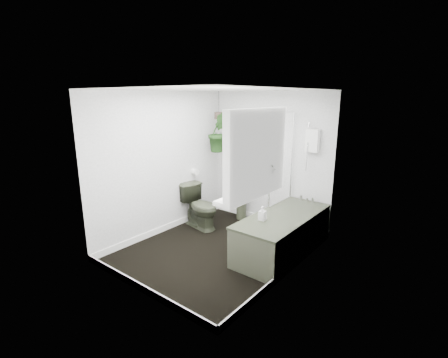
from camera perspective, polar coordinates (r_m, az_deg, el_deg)
The scene contains 22 objects.
floor at distance 4.95m, azimuth -1.10°, elevation -12.32°, with size 2.30×2.80×0.02m, color black.
ceiling at distance 4.43m, azimuth -1.25°, elevation 15.61°, with size 2.30×2.80×0.02m, color white.
wall_back at distance 5.69m, azimuth 7.91°, elevation 3.44°, with size 2.30×0.02×2.30m, color silver.
wall_front at distance 3.62m, azimuth -15.54°, elevation -3.26°, with size 2.30×0.02×2.30m, color silver.
wall_left at distance 5.35m, azimuth -10.82°, elevation 2.63°, with size 0.02×2.80×2.30m, color silver.
wall_right at distance 3.94m, azimuth 11.97°, elevation -1.60°, with size 0.02×2.80×2.30m, color silver.
skirting at distance 4.93m, azimuth -1.11°, elevation -11.69°, with size 2.30×2.80×0.10m, color white.
bathtub at distance 4.80m, azimuth 10.27°, elevation -9.48°, with size 0.72×1.72×0.58m, color #313626, non-canonical shape.
bath_screen at distance 5.08m, azimuth 10.11°, elevation 3.54°, with size 0.04×0.72×1.40m, color silver, non-canonical shape.
shower_box at distance 5.21m, azimuth 15.31°, elevation 6.54°, with size 0.20×0.10×0.35m, color white.
oval_mirror at distance 5.84m, azimuth 4.00°, elevation 7.30°, with size 0.46×0.03×0.62m, color beige.
wall_sconce at distance 6.07m, azimuth 0.79°, elevation 6.66°, with size 0.04×0.04×0.22m, color black.
toilet_roll_holder at distance 5.83m, azimuth -5.14°, elevation 1.28°, with size 0.11×0.11×0.11m, color white.
window_recess at distance 3.27m, azimuth 5.78°, elevation 4.38°, with size 0.08×1.00×0.90m, color white.
window_sill at distance 3.40m, azimuth 4.61°, elevation -2.48°, with size 0.18×1.00×0.04m, color white.
window_blinds at distance 3.29m, azimuth 5.12°, elevation 4.47°, with size 0.01×0.86×0.76m, color white.
toilet at distance 5.62m, azimuth -4.18°, elevation -4.81°, with size 0.42×0.73×0.75m, color #313626.
pedestal_sink at distance 5.94m, azimuth 3.12°, elevation -2.49°, with size 0.58×0.49×0.99m, color #313626, non-canonical shape.
sill_plant at distance 3.59m, azimuth 7.72°, elevation 0.80°, with size 0.23×0.20×0.26m, color black.
hanging_plant at distance 5.77m, azimuth -0.90°, elevation 8.22°, with size 0.38×0.31×0.70m, color black.
soap_bottle at distance 4.43m, azimuth 6.77°, elevation -6.00°, with size 0.09×0.09×0.19m, color black.
hanging_pot at distance 5.75m, azimuth -0.91°, elevation 11.10°, with size 0.16×0.16×0.12m, color #312620.
Camera 1 is at (2.82, -3.41, 2.21)m, focal length 26.00 mm.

